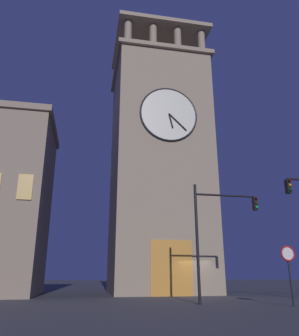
% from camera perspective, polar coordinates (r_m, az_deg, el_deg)
% --- Properties ---
extents(ground_plane, '(200.00, 200.00, 0.00)m').
position_cam_1_polar(ground_plane, '(26.13, 8.00, -20.97)').
color(ground_plane, '#424247').
extents(clocktower, '(9.00, 8.85, 27.58)m').
position_cam_1_polar(clocktower, '(31.25, 1.58, 0.28)').
color(clocktower, gray).
rests_on(clocktower, ground_plane).
extents(traffic_signal_mid, '(3.85, 0.41, 6.44)m').
position_cam_1_polar(traffic_signal_mid, '(19.31, 11.36, -9.36)').
color(traffic_signal_mid, black).
rests_on(traffic_signal_mid, ground_plane).
extents(no_horn_sign, '(0.78, 0.14, 2.89)m').
position_cam_1_polar(no_horn_sign, '(18.70, 22.72, -14.10)').
color(no_horn_sign, black).
rests_on(no_horn_sign, ground_plane).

